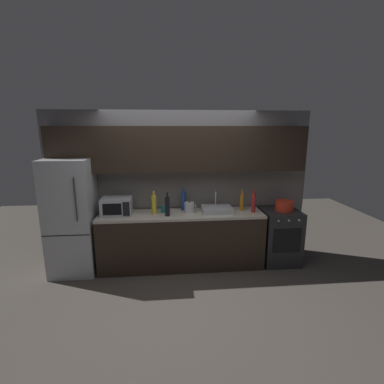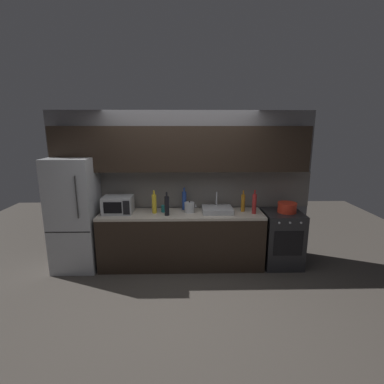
{
  "view_description": "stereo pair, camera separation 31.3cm",
  "coord_description": "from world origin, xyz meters",
  "px_view_note": "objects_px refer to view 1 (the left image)",
  "views": [
    {
      "loc": [
        -0.23,
        -3.4,
        2.22
      ],
      "look_at": [
        0.17,
        0.9,
        1.24
      ],
      "focal_mm": 26.49,
      "sensor_mm": 36.0,
      "label": 1
    },
    {
      "loc": [
        0.08,
        -3.42,
        2.22
      ],
      "look_at": [
        0.17,
        0.9,
        1.24
      ],
      "focal_mm": 26.49,
      "sensor_mm": 36.0,
      "label": 2
    }
  ],
  "objects_px": {
    "wine_bottle_red": "(253,203)",
    "wine_bottle_amber": "(242,202)",
    "microwave": "(117,206)",
    "refrigerator": "(72,217)",
    "kettle": "(189,207)",
    "wine_bottle_dark": "(167,206)",
    "cooking_pot": "(284,206)",
    "mug_teal": "(163,209)",
    "oven_range": "(279,236)",
    "wine_bottle_yellow": "(154,204)",
    "wine_bottle_blue": "(183,200)"
  },
  "relations": [
    {
      "from": "microwave",
      "to": "cooking_pot",
      "type": "relative_size",
      "value": 1.54
    },
    {
      "from": "refrigerator",
      "to": "mug_teal",
      "type": "distance_m",
      "value": 1.4
    },
    {
      "from": "wine_bottle_yellow",
      "to": "cooking_pot",
      "type": "xyz_separation_m",
      "value": [
        2.12,
        -0.01,
        -0.07
      ]
    },
    {
      "from": "kettle",
      "to": "mug_teal",
      "type": "bearing_deg",
      "value": 176.09
    },
    {
      "from": "refrigerator",
      "to": "wine_bottle_dark",
      "type": "height_order",
      "value": "refrigerator"
    },
    {
      "from": "kettle",
      "to": "wine_bottle_red",
      "type": "relative_size",
      "value": 0.51
    },
    {
      "from": "wine_bottle_blue",
      "to": "wine_bottle_amber",
      "type": "xyz_separation_m",
      "value": [
        0.95,
        -0.13,
        -0.01
      ]
    },
    {
      "from": "kettle",
      "to": "cooking_pot",
      "type": "distance_m",
      "value": 1.56
    },
    {
      "from": "wine_bottle_red",
      "to": "cooking_pot",
      "type": "bearing_deg",
      "value": 6.02
    },
    {
      "from": "oven_range",
      "to": "wine_bottle_yellow",
      "type": "height_order",
      "value": "wine_bottle_yellow"
    },
    {
      "from": "wine_bottle_dark",
      "to": "mug_teal",
      "type": "height_order",
      "value": "wine_bottle_dark"
    },
    {
      "from": "refrigerator",
      "to": "cooking_pot",
      "type": "height_order",
      "value": "refrigerator"
    },
    {
      "from": "cooking_pot",
      "to": "wine_bottle_yellow",
      "type": "bearing_deg",
      "value": 179.77
    },
    {
      "from": "refrigerator",
      "to": "wine_bottle_yellow",
      "type": "relative_size",
      "value": 4.88
    },
    {
      "from": "wine_bottle_red",
      "to": "wine_bottle_amber",
      "type": "bearing_deg",
      "value": 139.75
    },
    {
      "from": "refrigerator",
      "to": "kettle",
      "type": "xyz_separation_m",
      "value": [
        1.81,
        0.04,
        0.09
      ]
    },
    {
      "from": "kettle",
      "to": "wine_bottle_amber",
      "type": "bearing_deg",
      "value": 2.27
    },
    {
      "from": "wine_bottle_dark",
      "to": "cooking_pot",
      "type": "distance_m",
      "value": 1.92
    },
    {
      "from": "wine_bottle_dark",
      "to": "wine_bottle_red",
      "type": "xyz_separation_m",
      "value": [
        1.37,
        0.06,
        0.01
      ]
    },
    {
      "from": "refrigerator",
      "to": "kettle",
      "type": "relative_size",
      "value": 9.25
    },
    {
      "from": "kettle",
      "to": "wine_bottle_dark",
      "type": "height_order",
      "value": "wine_bottle_dark"
    },
    {
      "from": "refrigerator",
      "to": "wine_bottle_blue",
      "type": "xyz_separation_m",
      "value": [
        1.73,
        0.2,
        0.16
      ]
    },
    {
      "from": "wine_bottle_yellow",
      "to": "microwave",
      "type": "bearing_deg",
      "value": 179.01
    },
    {
      "from": "microwave",
      "to": "mug_teal",
      "type": "height_order",
      "value": "microwave"
    },
    {
      "from": "oven_range",
      "to": "wine_bottle_red",
      "type": "height_order",
      "value": "wine_bottle_red"
    },
    {
      "from": "kettle",
      "to": "cooking_pot",
      "type": "xyz_separation_m",
      "value": [
        1.56,
        -0.04,
        -0.0
      ]
    },
    {
      "from": "microwave",
      "to": "mug_teal",
      "type": "distance_m",
      "value": 0.73
    },
    {
      "from": "wine_bottle_dark",
      "to": "cooking_pot",
      "type": "relative_size",
      "value": 1.23
    },
    {
      "from": "wine_bottle_red",
      "to": "wine_bottle_amber",
      "type": "height_order",
      "value": "wine_bottle_red"
    },
    {
      "from": "wine_bottle_amber",
      "to": "microwave",
      "type": "bearing_deg",
      "value": -178.47
    },
    {
      "from": "microwave",
      "to": "wine_bottle_blue",
      "type": "height_order",
      "value": "wine_bottle_blue"
    },
    {
      "from": "refrigerator",
      "to": "wine_bottle_amber",
      "type": "relative_size",
      "value": 5.17
    },
    {
      "from": "oven_range",
      "to": "mug_teal",
      "type": "height_order",
      "value": "mug_teal"
    },
    {
      "from": "wine_bottle_blue",
      "to": "wine_bottle_red",
      "type": "bearing_deg",
      "value": -13.31
    },
    {
      "from": "oven_range",
      "to": "wine_bottle_amber",
      "type": "relative_size",
      "value": 2.61
    },
    {
      "from": "wine_bottle_dark",
      "to": "mug_teal",
      "type": "distance_m",
      "value": 0.22
    },
    {
      "from": "wine_bottle_blue",
      "to": "wine_bottle_amber",
      "type": "height_order",
      "value": "wine_bottle_blue"
    },
    {
      "from": "wine_bottle_dark",
      "to": "cooking_pot",
      "type": "height_order",
      "value": "wine_bottle_dark"
    },
    {
      "from": "microwave",
      "to": "wine_bottle_yellow",
      "type": "xyz_separation_m",
      "value": [
        0.57,
        -0.01,
        0.02
      ]
    },
    {
      "from": "oven_range",
      "to": "wine_bottle_amber",
      "type": "bearing_deg",
      "value": 173.56
    },
    {
      "from": "microwave",
      "to": "wine_bottle_dark",
      "type": "bearing_deg",
      "value": -10.2
    },
    {
      "from": "kettle",
      "to": "wine_bottle_red",
      "type": "xyz_separation_m",
      "value": [
        1.02,
        -0.09,
        0.08
      ]
    },
    {
      "from": "mug_teal",
      "to": "wine_bottle_yellow",
      "type": "bearing_deg",
      "value": -158.61
    },
    {
      "from": "wine_bottle_amber",
      "to": "refrigerator",
      "type": "bearing_deg",
      "value": -178.47
    },
    {
      "from": "oven_range",
      "to": "wine_bottle_red",
      "type": "relative_size",
      "value": 2.36
    },
    {
      "from": "refrigerator",
      "to": "mug_teal",
      "type": "relative_size",
      "value": 16.48
    },
    {
      "from": "refrigerator",
      "to": "cooking_pot",
      "type": "distance_m",
      "value": 3.37
    },
    {
      "from": "microwave",
      "to": "wine_bottle_dark",
      "type": "height_order",
      "value": "wine_bottle_dark"
    },
    {
      "from": "wine_bottle_red",
      "to": "microwave",
      "type": "bearing_deg",
      "value": 177.98
    },
    {
      "from": "wine_bottle_red",
      "to": "wine_bottle_amber",
      "type": "distance_m",
      "value": 0.2
    }
  ]
}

